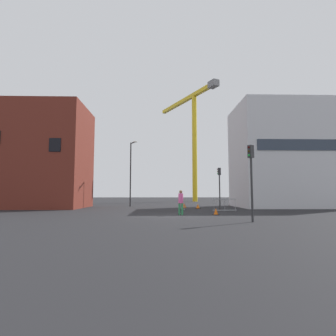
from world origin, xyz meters
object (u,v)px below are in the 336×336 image
Objects in this scene: construction_crane at (193,126)px; streetlamp_tall at (131,169)px; traffic_cone_by_barrier at (198,206)px; traffic_cone_orange at (216,212)px; traffic_light_median at (219,181)px; pedestrian_walking at (181,200)px; traffic_cone_on_verge at (184,205)px; traffic_light_island at (251,170)px.

streetlamp_tall is (-9.55, -19.14, -9.86)m from construction_crane.
streetlamp_tall is 15.02× the size of traffic_cone_by_barrier.
traffic_cone_by_barrier is at bearing -31.60° from streetlamp_tall.
streetlamp_tall reaches higher than traffic_cone_orange.
traffic_light_median is 8.79× the size of traffic_cone_orange.
pedestrian_walking is at bearing -121.40° from traffic_light_median.
streetlamp_tall is 1.86× the size of traffic_light_median.
traffic_cone_by_barrier is 7.72m from traffic_cone_orange.
traffic_cone_on_verge is (-3.59, -22.01, -14.00)m from construction_crane.
traffic_cone_on_verge is at bearing 128.53° from traffic_cone_by_barrier.
streetlamp_tall is at bearing 116.14° from traffic_light_island.
streetlamp_tall is at bearing 121.55° from traffic_cone_orange.
streetlamp_tall is 9.42m from traffic_cone_by_barrier.
traffic_light_median is 2.30× the size of pedestrian_walking.
streetlamp_tall is 19.18m from traffic_light_island.
traffic_light_median is 4.69m from traffic_cone_on_verge.
traffic_light_median is (0.85, 12.04, -0.09)m from traffic_light_island.
traffic_light_island is 6.29m from pedestrian_walking.
streetlamp_tall is 16.34× the size of traffic_cone_orange.
streetlamp_tall is 13.62m from pedestrian_walking.
streetlamp_tall is at bearing 111.87° from pedestrian_walking.
traffic_light_island is 1.04× the size of traffic_light_median.
traffic_light_median is at bearing -34.20° from traffic_cone_on_verge.
traffic_cone_orange is at bearing -93.83° from construction_crane.
traffic_light_island is at bearing -84.52° from traffic_cone_by_barrier.
streetlamp_tall is at bearing 148.40° from traffic_cone_by_barrier.
pedestrian_walking is at bearing -98.41° from construction_crane.
traffic_cone_on_verge is (5.96, -2.87, -4.13)m from streetlamp_tall.
traffic_light_median is at bearing -28.92° from streetlamp_tall.
construction_crane is 45.29× the size of traffic_cone_orange.
streetlamp_tall reaches higher than traffic_light_median.
pedestrian_walking is (-4.64, -31.38, -13.22)m from construction_crane.
pedestrian_walking is 3.52× the size of traffic_cone_by_barrier.
traffic_light_island is 9.10× the size of traffic_cone_orange.
traffic_light_island is 14.71m from traffic_cone_on_verge.
traffic_cone_by_barrier reaches higher than traffic_cone_orange.
construction_crane is 23.56m from streetlamp_tall.
traffic_cone_orange is at bearing -104.43° from traffic_light_median.
streetlamp_tall is at bearing -116.53° from construction_crane.
traffic_cone_by_barrier is (-1.22, 12.72, -2.57)m from traffic_light_island.
traffic_cone_on_verge reaches higher than traffic_cone_by_barrier.
traffic_light_island is (8.42, -17.15, -1.59)m from streetlamp_tall.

